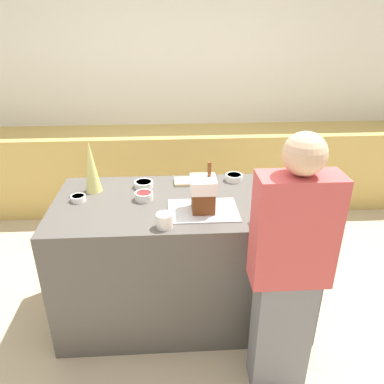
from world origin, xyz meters
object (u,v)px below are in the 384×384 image
object	(u,v)px
candy_bowl_front_corner	(144,196)
person	(288,271)
baking_tray	(203,210)
mug	(165,221)
cookbook	(186,182)
candy_bowl_center_rear	(144,184)
decorative_tree	(91,167)
candy_bowl_near_tray_left	(234,177)
gingerbread_house	(203,193)
candy_bowl_beside_tree	(290,185)
candy_bowl_far_left	(78,198)

from	to	relation	value
candy_bowl_front_corner	person	distance (m)	1.06
baking_tray	candy_bowl_front_corner	bearing A→B (deg)	154.27
mug	cookbook	bearing A→B (deg)	76.12
candy_bowl_front_corner	cookbook	size ratio (longest dim) A/B	0.70
cookbook	mug	size ratio (longest dim) A/B	1.78
candy_bowl_center_rear	person	distance (m)	1.21
cookbook	candy_bowl_front_corner	bearing A→B (deg)	-138.58
decorative_tree	candy_bowl_near_tray_left	bearing A→B (deg)	6.72
gingerbread_house	candy_bowl_beside_tree	bearing A→B (deg)	24.85
candy_bowl_near_tray_left	candy_bowl_center_rear	bearing A→B (deg)	-173.27
baking_tray	candy_bowl_far_left	distance (m)	0.84
candy_bowl_center_rear	candy_bowl_near_tray_left	distance (m)	0.67
candy_bowl_far_left	candy_bowl_center_rear	size ratio (longest dim) A/B	0.72
candy_bowl_center_rear	mug	bearing A→B (deg)	-75.09
gingerbread_house	cookbook	world-z (taller)	gingerbread_house
gingerbread_house	candy_bowl_center_rear	size ratio (longest dim) A/B	2.31
decorative_tree	mug	xyz separation A→B (m)	(0.50, -0.53, -0.14)
mug	candy_bowl_center_rear	bearing A→B (deg)	104.91
candy_bowl_beside_tree	candy_bowl_near_tray_left	world-z (taller)	candy_bowl_near_tray_left
candy_bowl_far_left	cookbook	bearing A→B (deg)	19.08
decorative_tree	candy_bowl_front_corner	bearing A→B (deg)	-24.07
baking_tray	candy_bowl_center_rear	size ratio (longest dim) A/B	3.26
candy_bowl_far_left	candy_bowl_beside_tree	bearing A→B (deg)	4.36
decorative_tree	candy_bowl_center_rear	xyz separation A→B (m)	(0.35, 0.04, -0.16)
cookbook	person	distance (m)	1.08
decorative_tree	person	world-z (taller)	person
candy_bowl_front_corner	candy_bowl_far_left	bearing A→B (deg)	179.05
cookbook	person	world-z (taller)	person
decorative_tree	person	xyz separation A→B (m)	(1.16, -0.85, -0.29)
candy_bowl_center_rear	mug	xyz separation A→B (m)	(0.15, -0.57, 0.02)
cookbook	person	bearing A→B (deg)	-62.04
baking_tray	person	size ratio (longest dim) A/B	0.28
gingerbread_house	cookbook	xyz separation A→B (m)	(-0.09, 0.44, -0.11)
candy_bowl_far_left	candy_bowl_near_tray_left	size ratio (longest dim) A/B	0.76
mug	person	bearing A→B (deg)	-25.47
cookbook	person	xyz separation A→B (m)	(0.50, -0.94, -0.12)
candy_bowl_near_tray_left	gingerbread_house	bearing A→B (deg)	-120.57
candy_bowl_front_corner	candy_bowl_center_rear	distance (m)	0.20
cookbook	gingerbread_house	bearing A→B (deg)	-79.08
candy_bowl_beside_tree	candy_bowl_front_corner	world-z (taller)	candy_bowl_front_corner
candy_bowl_beside_tree	gingerbread_house	bearing A→B (deg)	-155.15
candy_bowl_near_tray_left	mug	xyz separation A→B (m)	(-0.52, -0.65, 0.02)
baking_tray	candy_bowl_beside_tree	distance (m)	0.72
cookbook	candy_bowl_beside_tree	bearing A→B (deg)	-10.80
cookbook	mug	bearing A→B (deg)	-103.88
candy_bowl_front_corner	baking_tray	bearing A→B (deg)	-25.73
candy_bowl_beside_tree	candy_bowl_front_corner	bearing A→B (deg)	-173.41
candy_bowl_near_tray_left	decorative_tree	bearing A→B (deg)	-173.28
candy_bowl_center_rear	candy_bowl_near_tray_left	xyz separation A→B (m)	(0.67, 0.08, 0.00)
person	mug	bearing A→B (deg)	154.53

